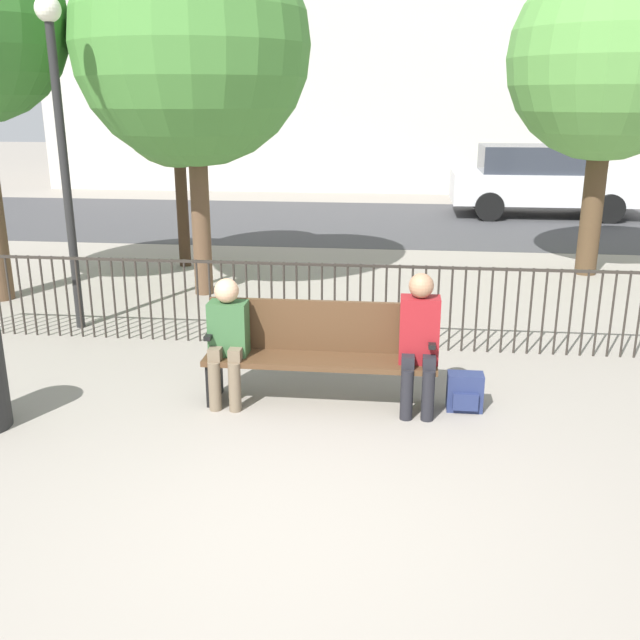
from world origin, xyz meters
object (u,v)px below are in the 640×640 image
backpack (465,392)px  lamp_post (59,118)px  tree_2 (609,60)px  seated_person_0 (227,334)px  parked_car_0 (540,180)px  park_bench (321,349)px  tree_0 (192,46)px  seated_person_1 (419,336)px  tree_1 (176,106)px

backpack → lamp_post: bearing=156.6°
tree_2 → lamp_post: tree_2 is taller
seated_person_0 → parked_car_0: parked_car_0 is taller
park_bench → tree_2: bearing=56.3°
seated_person_0 → tree_0: 4.70m
lamp_post → parked_car_0: 11.79m
seated_person_1 → tree_0: bearing=128.6°
parked_car_0 → tree_2: bearing=-92.5°
seated_person_0 → lamp_post: 3.55m
seated_person_0 → parked_car_0: size_ratio=0.27×
tree_0 → tree_2: bearing=18.0°
seated_person_0 → tree_2: (4.41, 5.53, 2.53)m
tree_1 → lamp_post: bearing=-95.0°
seated_person_0 → seated_person_1: bearing=0.2°
lamp_post → seated_person_0: bearing=-40.7°
seated_person_1 → tree_1: (-3.71, 5.36, 1.84)m
tree_0 → parked_car_0: tree_0 is taller
tree_1 → seated_person_1: bearing=-55.3°
park_bench → backpack: 1.33m
park_bench → tree_1: (-2.85, 5.23, 2.04)m
lamp_post → parked_car_0: (7.00, 9.36, -1.60)m
lamp_post → park_bench: bearing=-30.6°
backpack → lamp_post: lamp_post is taller
backpack → park_bench: bearing=177.4°
tree_2 → seated_person_0: bearing=-128.6°
seated_person_0 → backpack: 2.16m
backpack → lamp_post: size_ratio=0.09×
tree_0 → tree_2: 5.96m
seated_person_0 → tree_1: (-2.03, 5.36, 1.89)m
parked_car_0 → tree_0: bearing=-127.7°
seated_person_1 → lamp_post: 4.80m
backpack → parked_car_0: size_ratio=0.08×
backpack → lamp_post: 5.34m
tree_1 → tree_0: bearing=-65.0°
tree_1 → tree_2: 6.48m
seated_person_1 → backpack: size_ratio=3.64×
tree_1 → lamp_post: size_ratio=0.95×
seated_person_0 → backpack: size_ratio=3.37×
seated_person_0 → tree_1: 6.04m
lamp_post → parked_car_0: lamp_post is taller
seated_person_0 → seated_person_1: size_ratio=0.93×
park_bench → tree_0: 4.97m
park_bench → seated_person_0: 0.84m
park_bench → tree_1: size_ratio=0.59×
park_bench → lamp_post: (-3.14, 1.86, 1.94)m
seated_person_0 → backpack: bearing=2.0°
parked_car_0 → seated_person_0: bearing=-112.4°
backpack → tree_0: 5.84m
tree_0 → lamp_post: size_ratio=1.31×
seated_person_0 → tree_2: size_ratio=0.25×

